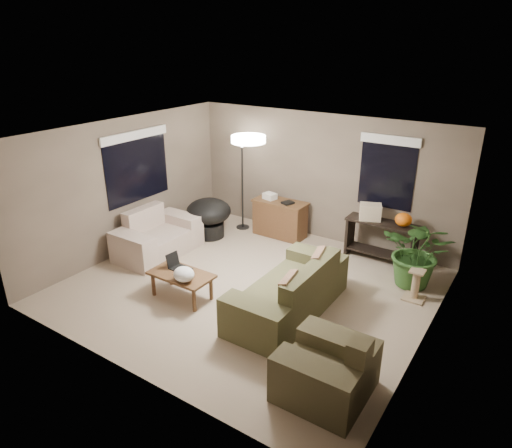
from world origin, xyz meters
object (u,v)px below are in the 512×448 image
Objects in this scene: desk at (280,218)px; papasan_chair at (209,215)px; armchair at (327,371)px; coffee_table at (181,277)px; loveseat at (157,238)px; main_sofa at (291,294)px; houseplant at (418,260)px; cat_scratching_post at (415,287)px; floor_lamp at (242,155)px; console_table at (381,238)px.

papasan_chair is at bearing -145.05° from desk.
coffee_table is (-2.79, 0.65, 0.06)m from armchair.
loveseat is at bearing 159.42° from armchair.
armchair is 4.51m from desk.
main_sofa is 1.72m from coffee_table.
main_sofa reaches higher than papasan_chair.
houseplant is at bearing -10.39° from desk.
desk is 2.20× the size of cat_scratching_post.
coffee_table is (1.48, -0.95, 0.06)m from loveseat.
loveseat is 2.39m from floor_lamp.
desk is 1.50m from floor_lamp.
coffee_table is 0.83× the size of houseplant.
papasan_chair is (-1.18, -0.83, 0.09)m from desk.
loveseat is at bearing -167.38° from cat_scratching_post.
desk is at bearing 34.95° from papasan_chair.
houseplant reaches higher than loveseat.
main_sofa is 1.37× the size of loveseat.
desk is (1.52, 1.98, 0.08)m from loveseat.
armchair is 1.00× the size of coffee_table.
main_sofa is at bearing -126.08° from houseplant.
floor_lamp is at bearing 71.48° from loveseat.
main_sofa is at bearing 19.68° from coffee_table.
cat_scratching_post is (4.20, -0.14, -0.25)m from papasan_chair.
main_sofa is 2.00× the size of desk.
coffee_table is at bearing -160.32° from main_sofa.
coffee_table is 3.22m from floor_lamp.
main_sofa is 1.69× the size of console_table.
houseplant is at bearing -6.93° from floor_lamp.
desk is 1.01× the size of papasan_chair.
console_table is 3.20m from floor_lamp.
papasan_chair is at bearing 145.02° from armchair.
floor_lamp is at bearing 67.95° from papasan_chair.
papasan_chair is (-2.76, 1.52, 0.17)m from main_sofa.
desk reaches higher than cat_scratching_post.
console_table is (0.52, 2.40, 0.14)m from main_sofa.
armchair is 0.83× the size of houseplant.
papasan_chair is (-1.14, 2.10, 0.11)m from coffee_table.
loveseat is 1.45× the size of desk.
houseplant is 0.51m from cat_scratching_post.
main_sofa is 2.20× the size of coffee_table.
papasan_chair is at bearing -112.05° from floor_lamp.
main_sofa reaches higher than coffee_table.
armchair is 0.52× the size of floor_lamp.
desk is at bearing -178.52° from console_table.
armchair reaches higher than coffee_table.
floor_lamp is (-0.84, 2.85, 1.24)m from coffee_table.
houseplant is (0.15, 3.05, 0.17)m from armchair.
papasan_chair is at bearing -175.87° from houseplant.
floor_lamp is at bearing 167.14° from cat_scratching_post.
loveseat is at bearing 147.33° from coffee_table.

